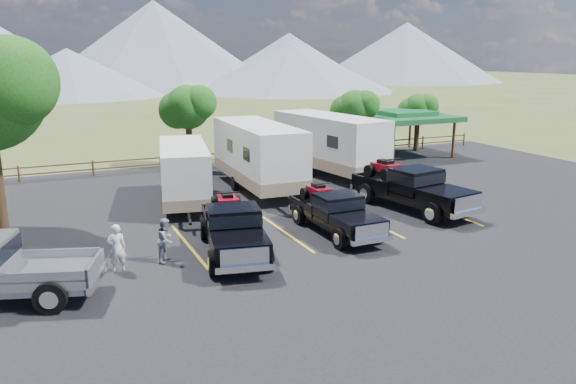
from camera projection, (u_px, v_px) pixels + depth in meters
name	position (u px, v px, depth m)	size (l,w,h in m)	color
ground	(380.00, 257.00, 20.21)	(320.00, 320.00, 0.00)	#404E21
asphalt_lot	(339.00, 233.00, 22.86)	(44.00, 34.00, 0.04)	black
stall_lines	(327.00, 226.00, 23.74)	(12.12, 5.50, 0.01)	gold
tree_ne_a	(354.00, 109.00, 38.01)	(3.11, 2.92, 4.76)	black
tree_ne_b	(418.00, 109.00, 41.37)	(2.77, 2.59, 4.27)	black
tree_north	(187.00, 107.00, 35.31)	(3.46, 3.24, 5.25)	black
rail_fence	(251.00, 155.00, 37.24)	(36.12, 0.12, 1.00)	brown
pavilion	(403.00, 116.00, 39.77)	(6.20, 6.20, 3.22)	brown
mountain_range	(46.00, 49.00, 109.07)	(209.00, 71.00, 20.00)	slate
rig_left	(233.00, 227.00, 20.35)	(3.07, 6.25, 2.00)	black
rig_center	(335.00, 211.00, 22.71)	(1.97, 5.49, 1.83)	black
rig_right	(411.00, 187.00, 26.09)	(3.14, 6.85, 2.20)	black
trailer_left	(184.00, 173.00, 26.90)	(3.45, 8.32, 2.88)	white
trailer_center	(258.00, 156.00, 29.64)	(2.92, 10.13, 3.52)	white
trailer_right	(329.00, 144.00, 33.26)	(3.82, 10.31, 3.56)	white
person_a	(117.00, 248.00, 18.61)	(0.60, 0.39, 1.65)	silver
person_b	(166.00, 240.00, 19.53)	(0.76, 0.59, 1.57)	gray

